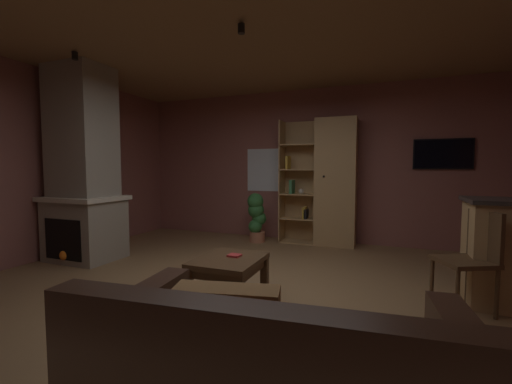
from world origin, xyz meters
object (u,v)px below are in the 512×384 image
Objects in this scene: stone_fireplace at (83,174)px; coffee_table at (229,267)px; wall_mounted_tv at (443,154)px; bookshelf_cabinet at (331,183)px; dining_chair at (473,254)px; potted_floor_plant at (256,216)px; table_book_0 at (234,255)px.

stone_fireplace is 3.96× the size of coffee_table.
wall_mounted_tv is at bearing 54.78° from coffee_table.
dining_chair is at bearing -53.83° from bookshelf_cabinet.
potted_floor_plant reaches higher than coffee_table.
potted_floor_plant reaches higher than table_book_0.
bookshelf_cabinet reaches higher than coffee_table.
potted_floor_plant is (-0.75, 2.64, 0.10)m from coffee_table.
bookshelf_cabinet is 2.33× the size of dining_chair.
wall_mounted_tv is (2.94, 0.46, 1.06)m from potted_floor_plant.
bookshelf_cabinet is 2.55× the size of wall_mounted_tv.
stone_fireplace is 1.27× the size of bookshelf_cabinet.
dining_chair is (2.12, 0.69, 0.16)m from coffee_table.
coffee_table is 0.75× the size of dining_chair.
wall_mounted_tv is (0.07, 2.42, 1.00)m from dining_chair.
dining_chair is at bearing -34.33° from potted_floor_plant.
stone_fireplace is 5.40m from wall_mounted_tv.
stone_fireplace reaches higher than dining_chair.
bookshelf_cabinet is 2.45× the size of potted_floor_plant.
stone_fireplace is at bearing -153.47° from wall_mounted_tv.
table_book_0 is at bearing -13.40° from stone_fireplace.
stone_fireplace is 3.11× the size of potted_floor_plant.
stone_fireplace is 4.80m from dining_chair.
bookshelf_cabinet reaches higher than potted_floor_plant.
table_book_0 is at bearing -125.42° from wall_mounted_tv.
coffee_table is at bearing -14.88° from stone_fireplace.
stone_fireplace reaches higher than table_book_0.
bookshelf_cabinet is 2.93m from table_book_0.
wall_mounted_tv reaches higher than potted_floor_plant.
potted_floor_plant is (-2.87, 1.96, -0.06)m from dining_chair.
dining_chair is (2.09, 0.62, 0.06)m from table_book_0.
stone_fireplace is 23.28× the size of table_book_0.
table_book_0 is at bearing -99.55° from bookshelf_cabinet.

